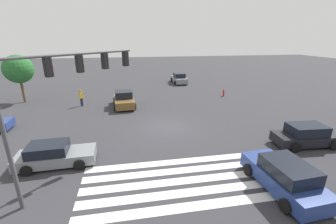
% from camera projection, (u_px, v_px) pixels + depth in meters
% --- Properties ---
extents(ground_plane, '(135.55, 135.55, 0.00)m').
position_uv_depth(ground_plane, '(168.00, 127.00, 18.70)').
color(ground_plane, '#333338').
extents(crosswalk_markings, '(11.51, 4.40, 0.01)m').
position_uv_depth(crosswalk_markings, '(193.00, 180.00, 11.86)').
color(crosswalk_markings, silver).
rests_on(crosswalk_markings, ground_plane).
extents(traffic_signal_mast, '(5.22, 5.22, 6.64)m').
position_uv_depth(traffic_signal_mast, '(63.00, 85.00, 10.43)').
color(traffic_signal_mast, '#47474C').
rests_on(traffic_signal_mast, ground_plane).
extents(car_0, '(2.36, 4.66, 1.58)m').
position_uv_depth(car_0, '(284.00, 176.00, 10.90)').
color(car_0, navy).
rests_on(car_0, ground_plane).
extents(car_2, '(4.45, 2.14, 1.36)m').
position_uv_depth(car_2, '(54.00, 155.00, 13.09)').
color(car_2, gray).
rests_on(car_2, ground_plane).
extents(car_3, '(2.45, 4.34, 1.68)m').
position_uv_depth(car_3, '(124.00, 100.00, 24.05)').
color(car_3, brown).
rests_on(car_3, ground_plane).
extents(car_4, '(4.56, 2.21, 1.51)m').
position_uv_depth(car_4, '(307.00, 136.00, 15.44)').
color(car_4, black).
rests_on(car_4, ground_plane).
extents(car_6, '(2.15, 4.46, 1.62)m').
position_uv_depth(car_6, '(179.00, 78.00, 36.23)').
color(car_6, gray).
rests_on(car_6, ground_plane).
extents(pedestrian, '(0.41, 0.41, 1.80)m').
position_uv_depth(pedestrian, '(81.00, 97.00, 24.13)').
color(pedestrian, '#232842').
rests_on(pedestrian, ground_plane).
extents(tree_corner_a, '(3.12, 3.12, 5.33)m').
position_uv_depth(tree_corner_a, '(18.00, 69.00, 24.72)').
color(tree_corner_a, brown).
rests_on(tree_corner_a, ground_plane).
extents(fire_hydrant, '(0.22, 0.22, 0.86)m').
position_uv_depth(fire_hydrant, '(224.00, 93.00, 28.29)').
color(fire_hydrant, red).
rests_on(fire_hydrant, ground_plane).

